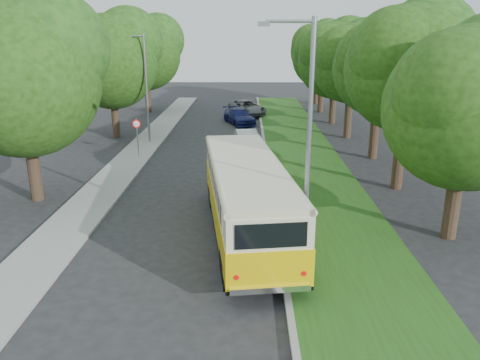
{
  "coord_description": "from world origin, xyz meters",
  "views": [
    {
      "loc": [
        2.39,
        -16.66,
        7.52
      ],
      "look_at": [
        2.09,
        2.49,
        1.5
      ],
      "focal_mm": 35.0,
      "sensor_mm": 36.0,
      "label": 1
    }
  ],
  "objects_px": {
    "lamppost_near": "(306,140)",
    "lamppost_far": "(145,85)",
    "car_white": "(247,140)",
    "car_blue": "(239,116)",
    "vintage_bus": "(247,200)",
    "car_silver": "(244,161)",
    "car_grey": "(247,108)"
  },
  "relations": [
    {
      "from": "lamppost_far",
      "to": "vintage_bus",
      "type": "xyz_separation_m",
      "value": [
        7.09,
        -16.03,
        -2.61
      ]
    },
    {
      "from": "lamppost_near",
      "to": "car_blue",
      "type": "xyz_separation_m",
      "value": [
        -2.51,
        26.11,
        -3.72
      ]
    },
    {
      "from": "car_blue",
      "to": "car_silver",
      "type": "bearing_deg",
      "value": -108.75
    },
    {
      "from": "lamppost_near",
      "to": "lamppost_far",
      "type": "xyz_separation_m",
      "value": [
        -8.91,
        18.5,
        -0.25
      ]
    },
    {
      "from": "car_silver",
      "to": "car_blue",
      "type": "height_order",
      "value": "car_silver"
    },
    {
      "from": "lamppost_near",
      "to": "car_white",
      "type": "distance_m",
      "value": 17.09
    },
    {
      "from": "vintage_bus",
      "to": "car_blue",
      "type": "xyz_separation_m",
      "value": [
        -0.69,
        23.64,
        -0.86
      ]
    },
    {
      "from": "lamppost_near",
      "to": "car_white",
      "type": "height_order",
      "value": "lamppost_near"
    },
    {
      "from": "car_white",
      "to": "car_silver",
      "type": "bearing_deg",
      "value": -98.67
    },
    {
      "from": "car_white",
      "to": "car_blue",
      "type": "distance_m",
      "value": 9.56
    },
    {
      "from": "car_white",
      "to": "car_blue",
      "type": "relative_size",
      "value": 0.89
    },
    {
      "from": "vintage_bus",
      "to": "car_blue",
      "type": "relative_size",
      "value": 2.28
    },
    {
      "from": "lamppost_far",
      "to": "car_grey",
      "type": "distance_m",
      "value": 14.46
    },
    {
      "from": "vintage_bus",
      "to": "lamppost_near",
      "type": "bearing_deg",
      "value": -61.26
    },
    {
      "from": "lamppost_near",
      "to": "car_blue",
      "type": "relative_size",
      "value": 1.8
    },
    {
      "from": "lamppost_far",
      "to": "car_grey",
      "type": "bearing_deg",
      "value": 59.69
    },
    {
      "from": "lamppost_near",
      "to": "car_silver",
      "type": "relative_size",
      "value": 1.85
    },
    {
      "from": "vintage_bus",
      "to": "car_grey",
      "type": "distance_m",
      "value": 28.18
    },
    {
      "from": "vintage_bus",
      "to": "car_white",
      "type": "relative_size",
      "value": 2.58
    },
    {
      "from": "car_silver",
      "to": "car_white",
      "type": "height_order",
      "value": "car_silver"
    },
    {
      "from": "car_silver",
      "to": "car_white",
      "type": "distance_m",
      "value": 5.68
    },
    {
      "from": "car_white",
      "to": "car_blue",
      "type": "xyz_separation_m",
      "value": [
        -0.69,
        9.53,
        -0.0
      ]
    },
    {
      "from": "car_white",
      "to": "car_grey",
      "type": "height_order",
      "value": "car_grey"
    },
    {
      "from": "lamppost_far",
      "to": "car_white",
      "type": "relative_size",
      "value": 1.9
    },
    {
      "from": "lamppost_far",
      "to": "car_silver",
      "type": "xyz_separation_m",
      "value": [
        6.91,
        -7.6,
        -3.38
      ]
    },
    {
      "from": "car_blue",
      "to": "lamppost_far",
      "type": "bearing_deg",
      "value": -150.74
    },
    {
      "from": "lamppost_far",
      "to": "car_grey",
      "type": "height_order",
      "value": "lamppost_far"
    },
    {
      "from": "lamppost_near",
      "to": "vintage_bus",
      "type": "distance_m",
      "value": 4.19
    },
    {
      "from": "car_white",
      "to": "car_grey",
      "type": "bearing_deg",
      "value": 83.1
    },
    {
      "from": "vintage_bus",
      "to": "car_silver",
      "type": "xyz_separation_m",
      "value": [
        -0.18,
        8.43,
        -0.77
      ]
    },
    {
      "from": "car_silver",
      "to": "car_grey",
      "type": "bearing_deg",
      "value": 102.88
    },
    {
      "from": "car_grey",
      "to": "car_white",
      "type": "bearing_deg",
      "value": -111.42
    }
  ]
}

